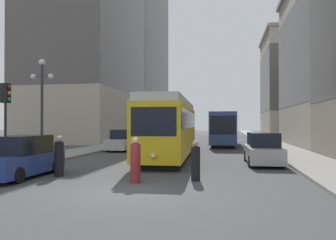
{
  "coord_description": "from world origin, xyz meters",
  "views": [
    {
      "loc": [
        3.46,
        -11.07,
        2.35
      ],
      "look_at": [
        -0.11,
        8.87,
        2.56
      ],
      "focal_mm": 35.79,
      "sensor_mm": 36.0,
      "label": 1
    }
  ],
  "objects_px": {
    "parked_car_left_far": "(124,141)",
    "pedestrian_crossing_near": "(135,162)",
    "traffic_light_near_left": "(6,103)",
    "lamp_post_left_near": "(42,95)",
    "streetcar": "(171,127)",
    "pedestrian_crossing_far": "(196,162)",
    "parked_car_right_far": "(263,150)",
    "parked_car_left_near": "(160,135)",
    "parked_car_left_mid": "(21,158)",
    "pedestrian_on_sidewalk": "(59,157)",
    "transit_bus": "(223,127)"
  },
  "relations": [
    {
      "from": "parked_car_left_mid",
      "to": "streetcar",
      "type": "bearing_deg",
      "value": 60.22
    },
    {
      "from": "streetcar",
      "to": "pedestrian_crossing_near",
      "type": "xyz_separation_m",
      "value": [
        0.22,
        -9.63,
        -1.26
      ]
    },
    {
      "from": "pedestrian_crossing_far",
      "to": "parked_car_right_far",
      "type": "bearing_deg",
      "value": -82.87
    },
    {
      "from": "parked_car_right_far",
      "to": "streetcar",
      "type": "bearing_deg",
      "value": -24.39
    },
    {
      "from": "parked_car_right_far",
      "to": "transit_bus",
      "type": "bearing_deg",
      "value": -82.82
    },
    {
      "from": "lamp_post_left_near",
      "to": "streetcar",
      "type": "bearing_deg",
      "value": 32.05
    },
    {
      "from": "parked_car_left_near",
      "to": "pedestrian_crossing_far",
      "type": "xyz_separation_m",
      "value": [
        7.61,
        -30.05,
        -0.08
      ]
    },
    {
      "from": "parked_car_left_near",
      "to": "pedestrian_crossing_near",
      "type": "height_order",
      "value": "parked_car_left_near"
    },
    {
      "from": "transit_bus",
      "to": "traffic_light_near_left",
      "type": "relative_size",
      "value": 2.88
    },
    {
      "from": "pedestrian_crossing_near",
      "to": "lamp_post_left_near",
      "type": "bearing_deg",
      "value": -89.94
    },
    {
      "from": "parked_car_right_far",
      "to": "parked_car_left_far",
      "type": "height_order",
      "value": "same"
    },
    {
      "from": "pedestrian_crossing_far",
      "to": "traffic_light_near_left",
      "type": "distance_m",
      "value": 9.68
    },
    {
      "from": "parked_car_left_near",
      "to": "transit_bus",
      "type": "bearing_deg",
      "value": -41.41
    },
    {
      "from": "parked_car_left_mid",
      "to": "parked_car_right_far",
      "type": "xyz_separation_m",
      "value": [
        10.9,
        6.7,
        0.0
      ]
    },
    {
      "from": "streetcar",
      "to": "traffic_light_near_left",
      "type": "height_order",
      "value": "traffic_light_near_left"
    },
    {
      "from": "transit_bus",
      "to": "pedestrian_crossing_near",
      "type": "relative_size",
      "value": 6.61
    },
    {
      "from": "parked_car_left_near",
      "to": "parked_car_left_far",
      "type": "height_order",
      "value": "same"
    },
    {
      "from": "parked_car_left_mid",
      "to": "traffic_light_near_left",
      "type": "bearing_deg",
      "value": 142.41
    },
    {
      "from": "streetcar",
      "to": "parked_car_left_mid",
      "type": "xyz_separation_m",
      "value": [
        -5.08,
        -9.18,
        -1.26
      ]
    },
    {
      "from": "parked_car_left_far",
      "to": "transit_bus",
      "type": "bearing_deg",
      "value": 48.0
    },
    {
      "from": "parked_car_left_far",
      "to": "traffic_light_near_left",
      "type": "bearing_deg",
      "value": -95.05
    },
    {
      "from": "pedestrian_on_sidewalk",
      "to": "parked_car_left_far",
      "type": "bearing_deg",
      "value": 107.75
    },
    {
      "from": "transit_bus",
      "to": "pedestrian_on_sidewalk",
      "type": "bearing_deg",
      "value": -107.25
    },
    {
      "from": "streetcar",
      "to": "transit_bus",
      "type": "distance_m",
      "value": 14.49
    },
    {
      "from": "parked_car_left_near",
      "to": "parked_car_left_mid",
      "type": "bearing_deg",
      "value": -91.02
    },
    {
      "from": "parked_car_left_near",
      "to": "parked_car_right_far",
      "type": "bearing_deg",
      "value": -66.37
    },
    {
      "from": "pedestrian_crossing_far",
      "to": "traffic_light_near_left",
      "type": "height_order",
      "value": "traffic_light_near_left"
    },
    {
      "from": "parked_car_left_far",
      "to": "pedestrian_crossing_near",
      "type": "distance_m",
      "value": 15.95
    },
    {
      "from": "parked_car_left_near",
      "to": "pedestrian_crossing_far",
      "type": "distance_m",
      "value": 31.0
    },
    {
      "from": "transit_bus",
      "to": "traffic_light_near_left",
      "type": "xyz_separation_m",
      "value": [
        -10.11,
        -22.02,
        1.4
      ]
    },
    {
      "from": "parked_car_left_near",
      "to": "pedestrian_crossing_far",
      "type": "relative_size",
      "value": 2.92
    },
    {
      "from": "streetcar",
      "to": "parked_car_left_mid",
      "type": "bearing_deg",
      "value": -121.79
    },
    {
      "from": "pedestrian_crossing_near",
      "to": "traffic_light_near_left",
      "type": "distance_m",
      "value": 7.61
    },
    {
      "from": "traffic_light_near_left",
      "to": "pedestrian_crossing_far",
      "type": "bearing_deg",
      "value": -5.27
    },
    {
      "from": "parked_car_left_near",
      "to": "traffic_light_near_left",
      "type": "bearing_deg",
      "value": -94.31
    },
    {
      "from": "parked_car_left_near",
      "to": "parked_car_right_far",
      "type": "height_order",
      "value": "same"
    },
    {
      "from": "traffic_light_near_left",
      "to": "streetcar",
      "type": "bearing_deg",
      "value": 49.53
    },
    {
      "from": "pedestrian_on_sidewalk",
      "to": "lamp_post_left_near",
      "type": "height_order",
      "value": "lamp_post_left_near"
    },
    {
      "from": "parked_car_left_far",
      "to": "traffic_light_near_left",
      "type": "xyz_separation_m",
      "value": [
        -1.68,
        -13.34,
        2.5
      ]
    },
    {
      "from": "parked_car_left_far",
      "to": "pedestrian_on_sidewalk",
      "type": "bearing_deg",
      "value": -81.75
    },
    {
      "from": "pedestrian_on_sidewalk",
      "to": "lamp_post_left_near",
      "type": "xyz_separation_m",
      "value": [
        -3.41,
        4.29,
        3.21
      ]
    },
    {
      "from": "parked_car_left_far",
      "to": "pedestrian_crossing_far",
      "type": "bearing_deg",
      "value": -59.68
    },
    {
      "from": "pedestrian_crossing_far",
      "to": "lamp_post_left_near",
      "type": "xyz_separation_m",
      "value": [
        -9.51,
        4.41,
        3.29
      ]
    },
    {
      "from": "lamp_post_left_near",
      "to": "parked_car_left_far",
      "type": "bearing_deg",
      "value": 79.01
    },
    {
      "from": "parked_car_left_mid",
      "to": "pedestrian_crossing_far",
      "type": "height_order",
      "value": "parked_car_left_mid"
    },
    {
      "from": "transit_bus",
      "to": "parked_car_left_mid",
      "type": "bearing_deg",
      "value": -110.24
    },
    {
      "from": "streetcar",
      "to": "transit_bus",
      "type": "xyz_separation_m",
      "value": [
        3.35,
        14.1,
        -0.15
      ]
    },
    {
      "from": "pedestrian_crossing_near",
      "to": "pedestrian_on_sidewalk",
      "type": "height_order",
      "value": "same"
    },
    {
      "from": "parked_car_left_far",
      "to": "traffic_light_near_left",
      "type": "height_order",
      "value": "traffic_light_near_left"
    },
    {
      "from": "lamp_post_left_near",
      "to": "parked_car_left_mid",
      "type": "bearing_deg",
      "value": -68.47
    }
  ]
}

